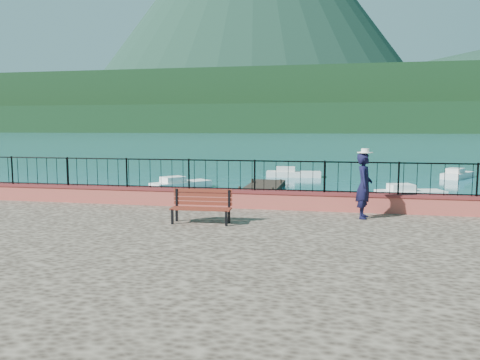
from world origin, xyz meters
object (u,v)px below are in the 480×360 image
at_px(boat_0, 149,197).
at_px(boat_3, 181,182).
at_px(boat_1, 415,205).
at_px(person, 364,186).
at_px(boat_2, 410,191).
at_px(park_bench, 201,213).
at_px(boat_5, 458,173).
at_px(boat_4, 294,172).

bearing_deg(boat_0, boat_3, 68.65).
distance_m(boat_1, boat_3, 14.26).
bearing_deg(person, boat_2, -8.23).
bearing_deg(park_bench, boat_1, 50.97).
height_order(park_bench, boat_3, park_bench).
bearing_deg(boat_5, boat_3, 149.67).
bearing_deg(boat_4, boat_1, -69.61).
bearing_deg(boat_5, boat_2, -172.45).
bearing_deg(park_bench, boat_4, 86.74).
bearing_deg(boat_2, person, -120.11).
relative_size(boat_0, boat_3, 1.06).
height_order(person, boat_3, person).
xyz_separation_m(boat_1, boat_4, (-6.60, 14.30, 0.00)).
height_order(person, boat_5, person).
distance_m(boat_0, boat_3, 6.25).
xyz_separation_m(boat_2, boat_3, (-13.36, 1.44, 0.00)).
relative_size(boat_0, boat_4, 0.98).
xyz_separation_m(park_bench, person, (4.35, 1.63, 0.66)).
bearing_deg(boat_3, park_bench, -120.38).
bearing_deg(person, park_bench, 116.55).
relative_size(boat_1, boat_3, 0.92).
relative_size(park_bench, person, 0.88).
height_order(person, boat_0, person).
height_order(boat_3, boat_4, same).
relative_size(person, boat_5, 0.53).
height_order(person, boat_2, person).
relative_size(boat_2, boat_5, 1.00).
bearing_deg(boat_3, person, -104.74).
xyz_separation_m(park_bench, boat_3, (-5.84, 15.53, -1.08)).
bearing_deg(boat_0, person, -63.60).
bearing_deg(boat_4, boat_5, 3.35).
xyz_separation_m(boat_3, boat_5, (18.38, 9.79, 0.00)).
xyz_separation_m(boat_0, boat_4, (5.83, 14.38, 0.00)).
bearing_deg(boat_5, park_bench, -174.72).
xyz_separation_m(boat_1, boat_5, (5.51, 15.94, 0.00)).
relative_size(park_bench, boat_3, 0.43).
bearing_deg(boat_1, boat_4, 137.28).
relative_size(person, boat_1, 0.53).
relative_size(park_bench, boat_1, 0.47).
distance_m(person, boat_4, 22.47).
relative_size(boat_3, boat_4, 0.93).
bearing_deg(boat_4, boat_2, -57.90).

